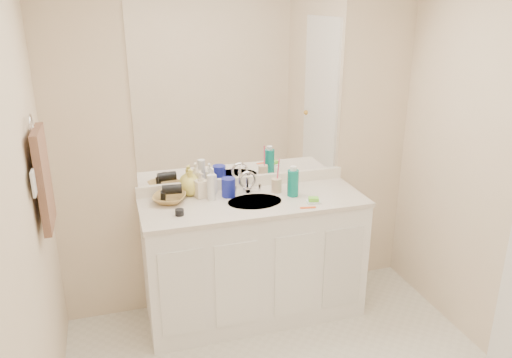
{
  "coord_description": "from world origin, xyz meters",
  "views": [
    {
      "loc": [
        -0.89,
        -1.96,
        2.16
      ],
      "look_at": [
        0.0,
        0.97,
        1.05
      ],
      "focal_mm": 35.0,
      "sensor_mm": 36.0,
      "label": 1
    }
  ],
  "objects": [
    {
      "name": "tan_cup",
      "position": [
        0.2,
        1.13,
        0.93
      ],
      "size": [
        0.08,
        0.08,
        0.1
      ],
      "primitive_type": "cylinder",
      "rotation": [
        0.0,
        0.0,
        -0.18
      ],
      "color": "beige",
      "rests_on": "countertop"
    },
    {
      "name": "faucet",
      "position": [
        0.0,
        1.18,
        0.94
      ],
      "size": [
        0.02,
        0.02,
        0.11
      ],
      "primitive_type": "cylinder",
      "color": "silver",
      "rests_on": "countertop"
    },
    {
      "name": "green_soap",
      "position": [
        0.37,
        0.87,
        0.9
      ],
      "size": [
        0.08,
        0.06,
        0.02
      ],
      "primitive_type": "cube",
      "rotation": [
        0.0,
        0.0,
        -0.27
      ],
      "color": "#74E838",
      "rests_on": "soap_dish"
    },
    {
      "name": "dark_jar",
      "position": [
        -0.52,
        0.92,
        0.9
      ],
      "size": [
        0.06,
        0.06,
        0.04
      ],
      "primitive_type": "cylinder",
      "rotation": [
        0.0,
        0.0,
        0.09
      ],
      "color": "black",
      "rests_on": "countertop"
    },
    {
      "name": "soap_bottle_white",
      "position": [
        -0.24,
        1.24,
        0.97
      ],
      "size": [
        0.07,
        0.08,
        0.18
      ],
      "primitive_type": "imported",
      "rotation": [
        0.0,
        0.0,
        0.06
      ],
      "color": "white",
      "rests_on": "countertop"
    },
    {
      "name": "backsplash",
      "position": [
        0.0,
        1.29,
        0.92
      ],
      "size": [
        1.52,
        0.03,
        0.08
      ],
      "primitive_type": "cube",
      "color": "white",
      "rests_on": "countertop"
    },
    {
      "name": "mirror",
      "position": [
        0.0,
        1.29,
        1.56
      ],
      "size": [
        1.48,
        0.01,
        1.2
      ],
      "primitive_type": "cube",
      "color": "white",
      "rests_on": "wall_back"
    },
    {
      "name": "wall_back",
      "position": [
        0.0,
        1.3,
        1.2
      ],
      "size": [
        2.6,
        0.02,
        2.4
      ],
      "primitive_type": "cube",
      "color": "beige",
      "rests_on": "floor"
    },
    {
      "name": "extra_white_bottle",
      "position": [
        -0.27,
        1.12,
        0.97
      ],
      "size": [
        0.06,
        0.06,
        0.18
      ],
      "primitive_type": "cylinder",
      "rotation": [
        0.0,
        0.0,
        0.15
      ],
      "color": "white",
      "rests_on": "countertop"
    },
    {
      "name": "switch_plate",
      "position": [
        -1.27,
        0.57,
        1.3
      ],
      "size": [
        0.01,
        0.08,
        0.13
      ],
      "primitive_type": "cube",
      "color": "white",
      "rests_on": "wall_left"
    },
    {
      "name": "toothbrush",
      "position": [
        0.21,
        1.13,
        1.03
      ],
      "size": [
        0.02,
        0.04,
        0.19
      ],
      "primitive_type": "cylinder",
      "rotation": [
        0.14,
        0.0,
        0.24
      ],
      "color": "#F23F68",
      "rests_on": "tan_cup"
    },
    {
      "name": "vanity_cabinet",
      "position": [
        0.0,
        1.02,
        0.42
      ],
      "size": [
        1.5,
        0.55,
        0.85
      ],
      "primitive_type": "cube",
      "color": "white",
      "rests_on": "floor"
    },
    {
      "name": "sink_basin",
      "position": [
        0.0,
        1.0,
        0.87
      ],
      "size": [
        0.37,
        0.37,
        0.02
      ],
      "primitive_type": "cylinder",
      "color": "beige",
      "rests_on": "countertop"
    },
    {
      "name": "hair_dryer",
      "position": [
        -0.53,
        1.16,
        0.97
      ],
      "size": [
        0.14,
        0.08,
        0.06
      ],
      "primitive_type": "cylinder",
      "rotation": [
        0.0,
        1.57,
        -0.1
      ],
      "color": "black",
      "rests_on": "wicker_basket"
    },
    {
      "name": "hand_towel",
      "position": [
        -1.25,
        0.77,
        1.25
      ],
      "size": [
        0.04,
        0.32,
        0.55
      ],
      "primitive_type": "cube",
      "color": "brown",
      "rests_on": "towel_ring"
    },
    {
      "name": "towel_ring",
      "position": [
        -1.27,
        0.77,
        1.55
      ],
      "size": [
        0.01,
        0.11,
        0.11
      ],
      "primitive_type": "torus",
      "rotation": [
        0.0,
        1.57,
        0.0
      ],
      "color": "silver",
      "rests_on": "wall_left"
    },
    {
      "name": "mouthwash_bottle",
      "position": [
        0.28,
        1.03,
        0.97
      ],
      "size": [
        0.1,
        0.1,
        0.18
      ],
      "primitive_type": "cylinder",
      "rotation": [
        0.0,
        0.0,
        -0.38
      ],
      "color": "#0A8173",
      "rests_on": "countertop"
    },
    {
      "name": "blue_mug",
      "position": [
        -0.15,
        1.15,
        0.95
      ],
      "size": [
        0.12,
        0.12,
        0.13
      ],
      "primitive_type": "cylinder",
      "rotation": [
        0.0,
        0.0,
        0.3
      ],
      "color": "#151F96",
      "rests_on": "countertop"
    },
    {
      "name": "wicker_basket",
      "position": [
        -0.55,
        1.16,
        0.91
      ],
      "size": [
        0.28,
        0.28,
        0.05
      ],
      "primitive_type": "imported",
      "rotation": [
        0.0,
        0.0,
        -0.35
      ],
      "color": "#A88143",
      "rests_on": "countertop"
    },
    {
      "name": "orange_comb",
      "position": [
        0.3,
        0.8,
        0.88
      ],
      "size": [
        0.11,
        0.04,
        0.0
      ],
      "primitive_type": "cube",
      "rotation": [
        0.0,
        0.0,
        -0.16
      ],
      "color": "#EC4C18",
      "rests_on": "countertop"
    },
    {
      "name": "soap_bottle_cream",
      "position": [
        -0.33,
        1.19,
        0.97
      ],
      "size": [
        0.1,
        0.1,
        0.18
      ],
      "primitive_type": "imported",
      "rotation": [
        0.0,
        0.0,
        0.26
      ],
      "color": "#FBEACC",
      "rests_on": "countertop"
    },
    {
      "name": "wall_left",
      "position": [
        -1.3,
        0.0,
        1.2
      ],
      "size": [
        0.02,
        2.6,
        2.4
      ],
      "primitive_type": "cube",
      "color": "beige",
      "rests_on": "floor"
    },
    {
      "name": "soap_dish",
      "position": [
        0.37,
        0.87,
        0.89
      ],
      "size": [
        0.1,
        0.08,
        0.01
      ],
      "primitive_type": "cube",
      "rotation": [
        0.0,
        0.0,
        -0.15
      ],
      "color": "white",
      "rests_on": "countertop"
    },
    {
      "name": "soap_bottle_yellow",
      "position": [
        -0.39,
        1.25,
        0.97
      ],
      "size": [
        0.19,
        0.19,
        0.18
      ],
      "primitive_type": "imported",
      "rotation": [
        0.0,
        0.0,
        0.43
      ],
      "color": "#E9DC5A",
      "rests_on": "countertop"
    },
    {
      "name": "countertop",
      "position": [
        0.0,
        1.02,
        0.86
      ],
      "size": [
        1.52,
        0.57,
        0.03
      ],
      "primitive_type": "cube",
      "color": "silver",
      "rests_on": "vanity_cabinet"
    }
  ]
}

